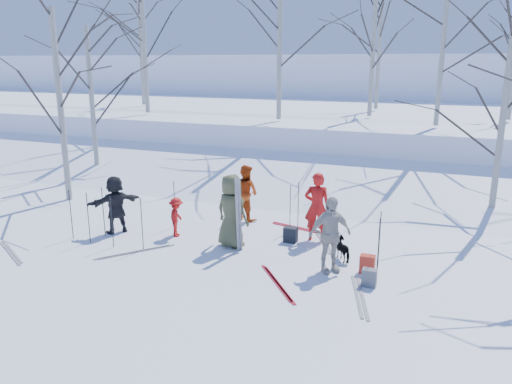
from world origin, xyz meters
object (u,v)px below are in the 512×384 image
at_px(skier_olive_center, 232,211).
at_px(skier_cream_east, 330,235).
at_px(skier_red_north, 317,207).
at_px(dog, 345,249).
at_px(backpack_dark, 291,235).
at_px(backpack_red, 367,264).
at_px(skier_red_seated, 177,217).
at_px(skier_grey_west, 115,204).
at_px(backpack_grey, 369,278).
at_px(skier_redor_behind, 246,192).

xyz_separation_m(skier_olive_center, skier_cream_east, (2.67, -0.60, -0.07)).
distance_m(skier_red_north, dog, 1.60).
bearing_deg(skier_cream_east, skier_red_north, 72.67).
xyz_separation_m(dog, backpack_dark, (-1.57, 0.68, -0.07)).
bearing_deg(backpack_red, skier_olive_center, 173.71).
bearing_deg(skier_red_seated, skier_grey_west, 85.77).
xyz_separation_m(backpack_grey, backpack_dark, (-2.36, 1.89, 0.01)).
height_order(skier_red_north, skier_cream_east, skier_red_north).
bearing_deg(backpack_red, backpack_grey, -76.44).
height_order(skier_cream_east, backpack_red, skier_cream_east).
relative_size(skier_redor_behind, dog, 2.57).
bearing_deg(backpack_red, dog, 138.49).
distance_m(skier_red_seated, backpack_grey, 5.48).
bearing_deg(skier_olive_center, skier_cream_east, -177.58).
xyz_separation_m(skier_cream_east, backpack_grey, (0.98, -0.44, -0.68)).
bearing_deg(dog, skier_cream_east, 34.26).
xyz_separation_m(skier_redor_behind, backpack_red, (4.04, -2.57, -0.62)).
xyz_separation_m(skier_grey_west, dog, (6.24, 0.40, -0.53)).
relative_size(skier_cream_east, backpack_red, 4.13).
bearing_deg(backpack_grey, backpack_dark, 141.27).
relative_size(skier_red_north, backpack_grey, 4.80).
bearing_deg(dog, skier_grey_west, -38.31).
height_order(skier_red_seated, dog, skier_red_seated).
height_order(backpack_red, backpack_grey, backpack_red).
height_order(skier_red_north, backpack_grey, skier_red_north).
bearing_deg(dog, skier_red_north, -89.27).
xyz_separation_m(skier_redor_behind, backpack_grey, (4.20, -3.23, -0.64)).
height_order(skier_red_north, skier_grey_west, skier_red_north).
height_order(skier_cream_east, backpack_dark, skier_cream_east).
bearing_deg(skier_redor_behind, skier_red_north, -178.64).
xyz_separation_m(skier_olive_center, skier_redor_behind, (-0.55, 2.19, -0.11)).
bearing_deg(skier_olive_center, backpack_red, -171.25).
xyz_separation_m(dog, backpack_grey, (0.79, -1.22, -0.08)).
bearing_deg(skier_olive_center, backpack_grey, 179.11).
bearing_deg(backpack_dark, skier_red_seated, -166.52).
bearing_deg(backpack_red, skier_redor_behind, 147.53).
bearing_deg(skier_redor_behind, dog, 171.97).
relative_size(skier_red_seated, backpack_grey, 2.81).
distance_m(skier_redor_behind, skier_red_seated, 2.36).
bearing_deg(backpack_dark, backpack_grey, -38.73).
xyz_separation_m(dog, backpack_red, (0.63, -0.56, -0.06)).
bearing_deg(skier_redor_behind, backpack_dark, 166.54).
distance_m(skier_olive_center, skier_redor_behind, 2.26).
xyz_separation_m(skier_red_north, skier_cream_east, (0.80, -1.85, -0.05)).
relative_size(dog, backpack_red, 1.54).
bearing_deg(skier_olive_center, skier_redor_behind, -60.80).
bearing_deg(backpack_dark, dog, -23.30).
bearing_deg(skier_red_north, dog, 121.50).
xyz_separation_m(skier_olive_center, dog, (2.86, 0.18, -0.66)).
xyz_separation_m(skier_olive_center, skier_red_seated, (-1.69, 0.14, -0.40)).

